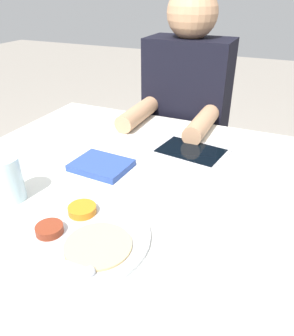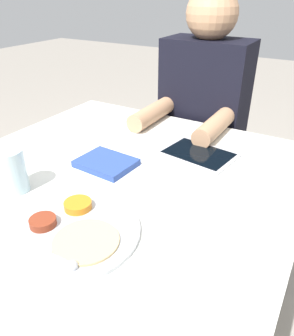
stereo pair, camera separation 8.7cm
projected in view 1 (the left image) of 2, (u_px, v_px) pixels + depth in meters
dining_table at (114, 273)px, 1.10m from camera, size 1.02×1.09×0.73m
thali_tray at (81, 236)px, 0.72m from camera, size 0.31×0.31×0.03m
red_notebook at (101, 166)px, 0.99m from camera, size 0.17×0.14×0.02m
tablet_device at (191, 152)px, 1.08m from camera, size 0.25×0.19×0.01m
person_diner at (184, 140)px, 1.52m from camera, size 0.35×0.47×1.22m
drinking_glass at (7, 179)px, 0.82m from camera, size 0.08×0.08×0.12m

